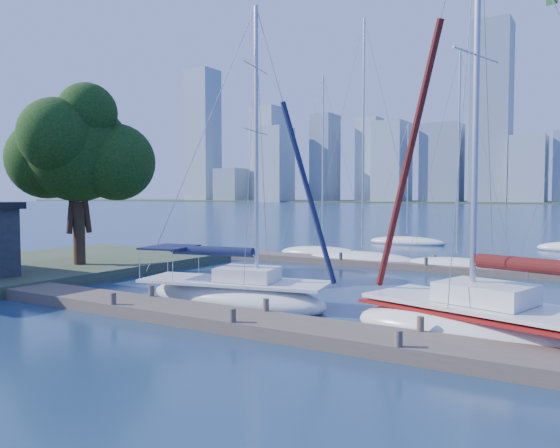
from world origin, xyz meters
The scene contains 11 objects.
ground centered at (0.00, 0.00, 0.00)m, with size 700.00×700.00×0.00m, color #172C4C.
near_dock centered at (0.00, 0.00, 0.20)m, with size 26.00×2.00×0.40m, color brown.
far_dock centered at (2.00, 16.00, 0.18)m, with size 30.00×1.80×0.36m, color brown.
shore centered at (-17.00, 3.00, 0.25)m, with size 12.00×22.00×0.50m, color #38472D.
tree centered at (-14.25, 5.14, 6.53)m, with size 7.31×6.67×9.70m.
sailboat_navy centered at (-2.68, 2.88, 0.92)m, with size 8.04×4.00×11.48m.
sailboat_maroon centered at (6.94, 2.37, 1.12)m, with size 9.13×5.13×14.44m.
bg_boat_0 centered at (-7.16, 19.11, 0.24)m, with size 6.30×1.98×12.40m.
bg_boat_1 centered at (-3.24, 16.61, 0.29)m, with size 7.29×2.79×14.79m.
bg_boat_2 centered at (2.27, 16.61, 0.26)m, with size 6.37×3.74×12.12m.
bg_boat_6 centered at (-5.20, 30.97, 0.22)m, with size 6.57×2.24×10.39m.
Camera 1 is at (9.33, -13.64, 4.09)m, focal length 35.00 mm.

